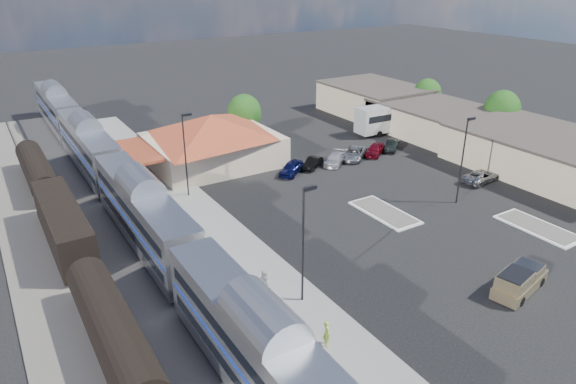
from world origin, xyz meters
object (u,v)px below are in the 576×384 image
suv (481,176)px  coach_bus (395,116)px  pickup_truck (520,280)px  station_depot (212,139)px

suv → coach_bus: bearing=-21.8°
pickup_truck → coach_bus: (20.37, 35.85, 1.47)m
coach_bus → station_depot: bearing=89.3°
pickup_truck → suv: bearing=-56.0°
station_depot → suv: bearing=-42.9°
pickup_truck → suv: 21.83m
suv → coach_bus: coach_bus is taller
suv → pickup_truck: bearing=129.7°
pickup_truck → coach_bus: bearing=-42.1°
suv → coach_bus: size_ratio=0.38×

